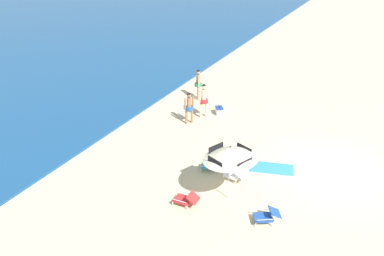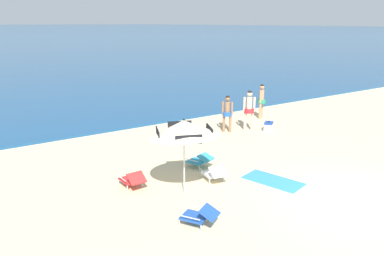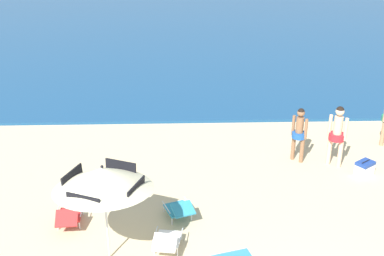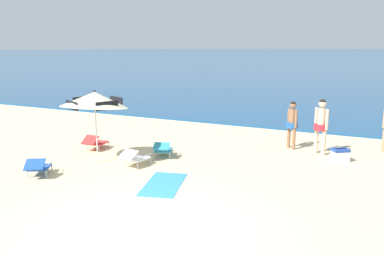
% 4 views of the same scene
% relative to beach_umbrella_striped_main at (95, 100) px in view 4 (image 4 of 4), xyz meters
% --- Properties ---
extents(ground_plane, '(800.00, 800.00, 0.00)m').
position_rel_beach_umbrella_striped_main_xyz_m(ground_plane, '(3.60, -3.12, -1.92)').
color(ground_plane, '#D1BA8E').
extents(ocean_water, '(800.00, 800.00, 0.10)m').
position_rel_beach_umbrella_striped_main_xyz_m(ocean_water, '(3.60, 407.05, -1.87)').
color(ocean_water, navy).
rests_on(ocean_water, ground).
extents(beach_umbrella_striped_main, '(1.99, 2.02, 2.25)m').
position_rel_beach_umbrella_striped_main_xyz_m(beach_umbrella_striped_main, '(0.00, 0.00, 0.00)').
color(beach_umbrella_striped_main, silver).
rests_on(beach_umbrella_striped_main, ground).
extents(lounge_chair_under_umbrella, '(0.91, 1.02, 0.52)m').
position_rel_beach_umbrella_striped_main_xyz_m(lounge_chair_under_umbrella, '(-0.64, -1.69, -1.65)').
color(lounge_chair_under_umbrella, '#1E4799').
rests_on(lounge_chair_under_umbrella, ground).
extents(lounge_chair_beside_umbrella, '(0.61, 0.93, 0.53)m').
position_rel_beach_umbrella_striped_main_xyz_m(lounge_chair_beside_umbrella, '(-1.06, 1.17, -1.66)').
color(lounge_chair_beside_umbrella, red).
rests_on(lounge_chair_beside_umbrella, ground).
extents(lounge_chair_facing_sea, '(0.80, 0.99, 0.50)m').
position_rel_beach_umbrella_striped_main_xyz_m(lounge_chair_facing_sea, '(1.48, 1.36, -1.65)').
color(lounge_chair_facing_sea, teal).
rests_on(lounge_chair_facing_sea, ground).
extents(lounge_chair_spare_folded, '(0.67, 0.96, 0.52)m').
position_rel_beach_umbrella_striped_main_xyz_m(lounge_chair_spare_folded, '(1.21, 0.19, -1.65)').
color(lounge_chair_spare_folded, white).
rests_on(lounge_chair_spare_folded, ground).
extents(person_standing_beside, '(0.46, 0.44, 1.81)m').
position_rel_beach_umbrella_striped_main_xyz_m(person_standing_beside, '(5.92, 3.90, -0.88)').
color(person_standing_beside, beige).
rests_on(person_standing_beside, ground).
extents(person_wading_in, '(0.40, 0.40, 1.64)m').
position_rel_beach_umbrella_striped_main_xyz_m(person_wading_in, '(4.93, 4.22, -0.98)').
color(person_wading_in, '#8C6042').
rests_on(person_wading_in, ground).
extents(cooler_box, '(0.61, 0.57, 0.43)m').
position_rel_beach_umbrella_striped_main_xyz_m(cooler_box, '(6.61, 3.32, -1.72)').
color(cooler_box, white).
rests_on(cooler_box, ground).
extents(beach_towel, '(1.35, 1.98, 0.01)m').
position_rel_beach_umbrella_striped_main_xyz_m(beach_towel, '(2.74, -0.78, -1.92)').
color(beach_towel, '#3384BC').
rests_on(beach_towel, ground).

